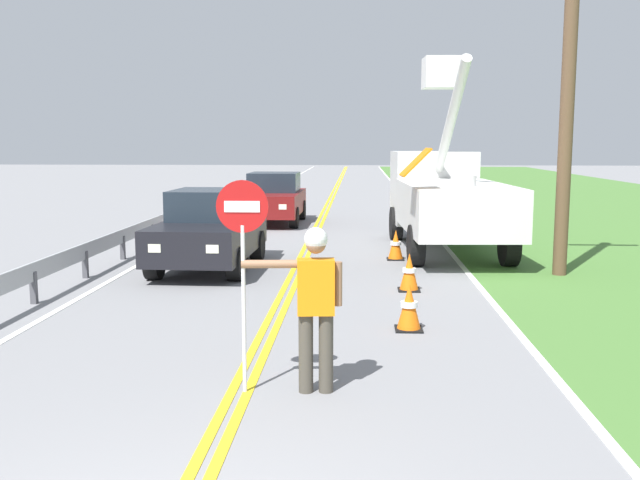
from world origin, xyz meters
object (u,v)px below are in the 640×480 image
(flagger_worker, at_px, (315,299))
(oncoming_sedan_second, at_px, (274,199))
(stop_sign_paddle, at_px, (243,238))
(utility_bucket_truck, at_px, (444,195))
(utility_pole_near, at_px, (568,77))
(traffic_cone_tail, at_px, (396,245))
(traffic_cone_mid, at_px, (409,273))
(oncoming_sedan_nearest, at_px, (210,230))
(traffic_cone_lead, at_px, (409,308))

(flagger_worker, bearing_deg, oncoming_sedan_second, 98.36)
(flagger_worker, relative_size, stop_sign_paddle, 0.78)
(utility_bucket_truck, relative_size, utility_pole_near, 0.90)
(traffic_cone_tail, bearing_deg, oncoming_sedan_second, 117.17)
(utility_bucket_truck, height_order, traffic_cone_mid, utility_bucket_truck)
(oncoming_sedan_nearest, relative_size, traffic_cone_lead, 5.93)
(flagger_worker, height_order, traffic_cone_tail, flagger_worker)
(oncoming_sedan_nearest, bearing_deg, stop_sign_paddle, -75.45)
(traffic_cone_mid, height_order, traffic_cone_tail, same)
(oncoming_sedan_nearest, bearing_deg, oncoming_sedan_second, 87.59)
(utility_bucket_truck, bearing_deg, utility_pole_near, -60.58)
(stop_sign_paddle, distance_m, traffic_cone_tail, 9.28)
(traffic_cone_lead, bearing_deg, traffic_cone_tail, 88.77)
(utility_pole_near, bearing_deg, utility_bucket_truck, 119.42)
(utility_pole_near, height_order, traffic_cone_lead, utility_pole_near)
(flagger_worker, height_order, utility_pole_near, utility_pole_near)
(traffic_cone_lead, height_order, traffic_cone_tail, same)
(flagger_worker, height_order, traffic_cone_lead, flagger_worker)
(utility_bucket_truck, distance_m, utility_pole_near, 4.80)
(flagger_worker, xyz_separation_m, traffic_cone_lead, (1.21, 2.64, -0.71))
(oncoming_sedan_nearest, distance_m, oncoming_sedan_second, 8.61)
(oncoming_sedan_nearest, distance_m, traffic_cone_tail, 4.33)
(traffic_cone_lead, bearing_deg, flagger_worker, -114.70)
(flagger_worker, height_order, traffic_cone_mid, flagger_worker)
(utility_bucket_truck, distance_m, oncoming_sedan_second, 7.44)
(traffic_cone_lead, bearing_deg, traffic_cone_mid, 85.87)
(utility_bucket_truck, bearing_deg, stop_sign_paddle, -107.69)
(flagger_worker, bearing_deg, oncoming_sedan_nearest, 109.98)
(flagger_worker, distance_m, utility_bucket_truck, 11.00)
(traffic_cone_lead, bearing_deg, utility_pole_near, 52.83)
(flagger_worker, bearing_deg, utility_bucket_truck, 76.02)
(flagger_worker, relative_size, utility_pole_near, 0.24)
(stop_sign_paddle, height_order, traffic_cone_tail, stop_sign_paddle)
(oncoming_sedan_second, xyz_separation_m, traffic_cone_lead, (3.58, -13.48, -0.50))
(oncoming_sedan_nearest, height_order, traffic_cone_lead, oncoming_sedan_nearest)
(traffic_cone_mid, bearing_deg, utility_pole_near, 28.46)
(oncoming_sedan_second, distance_m, traffic_cone_lead, 13.96)
(flagger_worker, distance_m, traffic_cone_tail, 9.00)
(utility_bucket_truck, bearing_deg, oncoming_sedan_second, 132.65)
(oncoming_sedan_second, xyz_separation_m, traffic_cone_tail, (3.72, -7.24, -0.50))
(utility_bucket_truck, bearing_deg, traffic_cone_lead, -100.17)
(utility_pole_near, xyz_separation_m, traffic_cone_tail, (-3.29, 1.72, -3.67))
(stop_sign_paddle, relative_size, utility_bucket_truck, 0.34)
(flagger_worker, xyz_separation_m, traffic_cone_tail, (1.35, 8.87, -0.71))
(traffic_cone_lead, bearing_deg, oncoming_sedan_second, 104.89)
(utility_bucket_truck, height_order, traffic_cone_lead, utility_bucket_truck)
(stop_sign_paddle, height_order, utility_pole_near, utility_pole_near)
(traffic_cone_lead, relative_size, traffic_cone_tail, 1.00)
(traffic_cone_tail, bearing_deg, utility_pole_near, -27.66)
(utility_bucket_truck, relative_size, traffic_cone_lead, 9.87)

